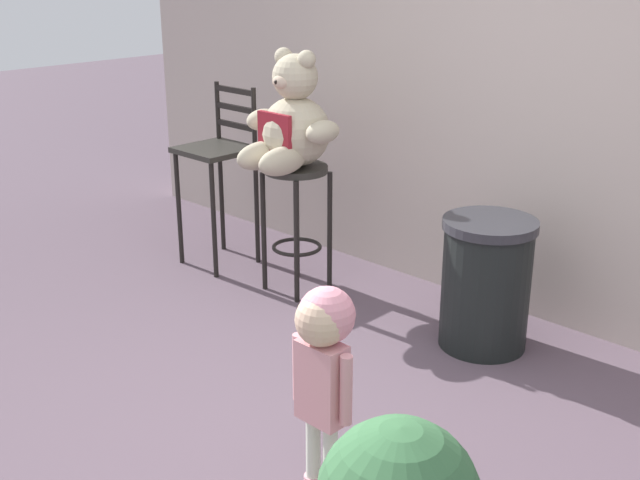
% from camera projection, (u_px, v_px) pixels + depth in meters
% --- Properties ---
extents(ground_plane, '(24.00, 24.00, 0.00)m').
position_uv_depth(ground_plane, '(304.00, 453.00, 3.43)').
color(ground_plane, '#5B4A56').
extents(bar_stool_with_teddy, '(0.39, 0.39, 0.81)m').
position_uv_depth(bar_stool_with_teddy, '(296.00, 203.00, 4.91)').
color(bar_stool_with_teddy, '#2A2924').
rests_on(bar_stool_with_teddy, ground_plane).
extents(teddy_bear, '(0.65, 0.58, 0.69)m').
position_uv_depth(teddy_bear, '(292.00, 125.00, 4.72)').
color(teddy_bear, '#B7AC8F').
rests_on(teddy_bear, bar_stool_with_teddy).
extents(child_walking, '(0.29, 0.23, 0.91)m').
position_uv_depth(child_walking, '(323.00, 352.00, 2.91)').
color(child_walking, pink).
rests_on(child_walking, ground_plane).
extents(trash_bin, '(0.50, 0.50, 0.72)m').
position_uv_depth(trash_bin, '(486.00, 283.00, 4.26)').
color(trash_bin, black).
rests_on(trash_bin, ground_plane).
extents(bar_chair_empty, '(0.44, 0.44, 1.20)m').
position_uv_depth(bar_chair_empty, '(219.00, 160.00, 5.31)').
color(bar_chair_empty, '#2A2924').
rests_on(bar_chair_empty, ground_plane).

